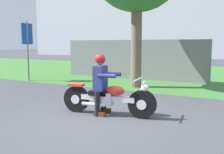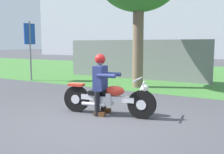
# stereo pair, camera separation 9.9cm
# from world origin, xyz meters

# --- Properties ---
(ground) EXTENTS (120.00, 120.00, 0.00)m
(ground) POSITION_xyz_m (0.00, 0.00, 0.00)
(ground) COLOR #424247
(grass_verge) EXTENTS (60.00, 12.00, 0.01)m
(grass_verge) POSITION_xyz_m (0.00, 9.58, 0.00)
(grass_verge) COLOR #3D7533
(grass_verge) RESTS_ON ground
(stadium_facade) EXTENTS (50.97, 8.00, 12.90)m
(stadium_facade) POSITION_xyz_m (-1.56, 29.67, 6.45)
(stadium_facade) COLOR #B2B7C1
(stadium_facade) RESTS_ON ground
(motorcycle_lead) EXTENTS (2.22, 0.70, 0.87)m
(motorcycle_lead) POSITION_xyz_m (-0.08, 0.60, 0.38)
(motorcycle_lead) COLOR black
(motorcycle_lead) RESTS_ON ground
(rider_lead) EXTENTS (0.59, 0.51, 1.39)m
(rider_lead) POSITION_xyz_m (-0.24, 0.58, 0.81)
(rider_lead) COLOR black
(rider_lead) RESTS_ON ground
(sign_banner) EXTENTS (0.08, 0.60, 2.60)m
(sign_banner) POSITION_xyz_m (-5.96, 3.80, 1.72)
(sign_banner) COLOR gray
(sign_banner) RESTS_ON ground
(fence_segment) EXTENTS (7.00, 0.06, 1.80)m
(fence_segment) POSITION_xyz_m (-2.24, 6.56, 0.90)
(fence_segment) COLOR slate
(fence_segment) RESTS_ON ground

